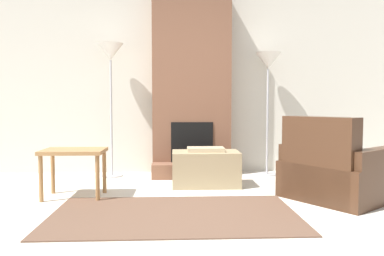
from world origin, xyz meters
The scene contains 9 objects.
ground_plane centered at (0.00, 0.00, 0.00)m, with size 24.00×24.00×0.00m, color beige.
wall_back centered at (0.00, 2.78, 1.30)m, with size 6.83×0.06×2.60m, color beige.
fireplace centered at (0.00, 2.56, 1.22)m, with size 1.11×0.62×2.60m.
ottoman centered at (0.14, 1.76, 0.22)m, with size 0.83×0.48×0.48m.
armchair centered at (1.44, 1.02, 0.28)m, with size 1.27×1.29×0.89m.
side_table centered at (-1.34, 1.25, 0.44)m, with size 0.66×0.46×0.53m.
floor_lamp_left centered at (-1.13, 2.45, 1.62)m, with size 0.35×0.35×1.86m.
floor_lamp_right centered at (1.08, 2.45, 1.52)m, with size 0.35×0.35×1.75m.
area_rug centered at (-0.25, 0.53, 0.01)m, with size 2.25×1.28×0.01m, color brown.
Camera 1 is at (-0.24, -2.84, 1.01)m, focal length 35.00 mm.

